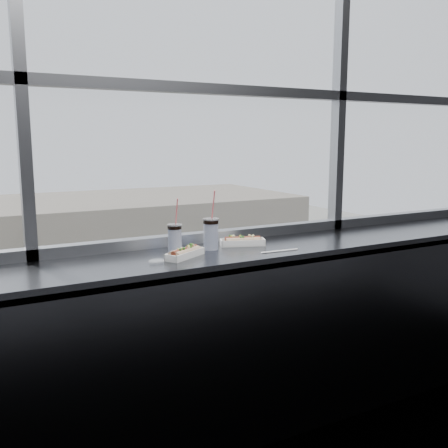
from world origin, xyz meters
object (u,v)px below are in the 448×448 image
car_far_c (226,326)px  pedestrian_c (91,325)px  pedestrian_d (136,310)px  car_near_d (173,412)px  hotdog_tray_left (185,253)px  wrapper (156,261)px  tree_right (179,281)px  car_far_b (53,357)px  tree_center (30,306)px  soda_cup_left (175,237)px  car_near_e (345,366)px  loose_straw (280,251)px  soda_cup_right (211,232)px  hotdog_tray_right (243,241)px

car_far_c → pedestrian_c: 8.63m
pedestrian_d → car_near_d: bearing=168.3°
car_near_d → hotdog_tray_left: bearing=154.7°
wrapper → tree_right: size_ratio=0.02×
hotdog_tray_left → pedestrian_d: size_ratio=0.12×
car_near_d → car_far_b: bearing=21.1°
tree_center → soda_cup_left: bearing=-94.5°
car_near_e → tree_center: bearing=56.0°
loose_straw → car_far_c: loose_straw is taller
wrapper → car_far_b: wrapper is taller
tree_center → soda_cup_right: bearing=-94.1°
hotdog_tray_left → hotdog_tray_right: size_ratio=0.95×
soda_cup_left → pedestrian_c: bearing=78.4°
soda_cup_right → wrapper: (-0.38, -0.16, -0.09)m
soda_cup_left → car_far_c: (13.43, 24.19, -11.18)m
pedestrian_d → hotdog_tray_right: bearing=163.3°
car_far_b → pedestrian_c: (3.02, 4.06, -0.07)m
hotdog_tray_right → wrapper: size_ratio=2.97×
loose_straw → pedestrian_c: loose_straw is taller
hotdog_tray_right → pedestrian_d: hotdog_tray_right is taller
soda_cup_left → tree_center: 29.75m
hotdog_tray_left → soda_cup_left: 0.14m
car_near_d → pedestrian_d: 13.42m
hotdog_tray_left → wrapper: (-0.17, -0.04, -0.01)m
loose_straw → pedestrian_c: size_ratio=0.11×
hotdog_tray_right → soda_cup_right: 0.22m
car_near_d → car_far_c: bearing=-44.6°
hotdog_tray_left → car_far_b: hotdog_tray_left is taller
pedestrian_d → tree_center: (-6.97, -1.15, 1.80)m
soda_cup_right → car_near_e: (15.99, 16.21, -11.22)m
soda_cup_left → tree_right: (11.93, 28.19, -9.06)m
car_near_e → pedestrian_d: size_ratio=2.50×
soda_cup_left → tree_right: bearing=67.1°
pedestrian_d → soda_cup_right: bearing=163.0°
car_near_d → pedestrian_c: size_ratio=2.87×
hotdog_tray_left → tree_right: hotdog_tray_left is taller
hotdog_tray_right → car_near_d: bearing=89.0°
tree_right → hotdog_tray_right: bearing=-112.2°
car_far_b → car_far_c: bearing=-86.4°
soda_cup_right → car_far_c: soda_cup_right is taller
hotdog_tray_left → pedestrian_c: 31.00m
hotdog_tray_left → loose_straw: 0.53m
soda_cup_right → car_far_b: 26.73m
car_near_d → car_far_c: (6.94, 8.00, -0.06)m
wrapper → tree_center: bearing=85.1°
loose_straw → pedestrian_c: bearing=83.5°
loose_straw → wrapper: size_ratio=2.54×
soda_cup_left → soda_cup_right: (0.21, -0.02, 0.01)m
car_far_c → pedestrian_c: bearing=58.5°
pedestrian_c → car_far_b: bearing=-36.6°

